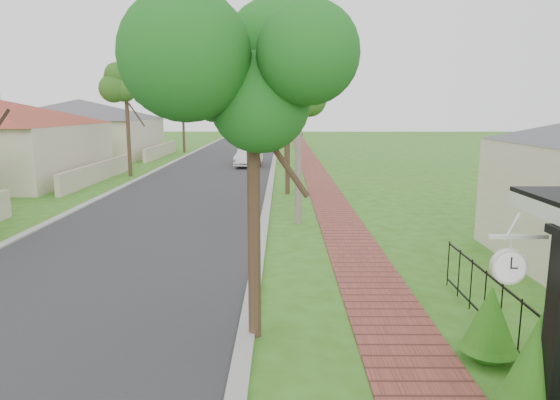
% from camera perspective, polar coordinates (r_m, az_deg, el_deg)
% --- Properties ---
extents(ground, '(160.00, 160.00, 0.00)m').
position_cam_1_polar(ground, '(7.64, -9.90, -19.86)').
color(ground, '#376317').
rests_on(ground, ground).
extents(road, '(7.00, 120.00, 0.02)m').
position_cam_1_polar(road, '(27.10, -8.79, 2.13)').
color(road, '#28282B').
rests_on(road, ground).
extents(kerb_right, '(0.30, 120.00, 0.10)m').
position_cam_1_polar(kerb_right, '(26.77, -1.04, 2.15)').
color(kerb_right, '#9E9E99').
rests_on(kerb_right, ground).
extents(kerb_left, '(0.30, 120.00, 0.10)m').
position_cam_1_polar(kerb_left, '(27.91, -16.21, 2.07)').
color(kerb_left, '#9E9E99').
rests_on(kerb_left, ground).
extents(sidewalk, '(1.50, 120.00, 0.03)m').
position_cam_1_polar(sidewalk, '(26.84, 4.52, 2.14)').
color(sidewalk, brown).
rests_on(sidewalk, ground).
extents(picket_fence, '(0.03, 8.02, 1.00)m').
position_cam_1_polar(picket_fence, '(8.13, 27.77, -14.78)').
color(picket_fence, black).
rests_on(picket_fence, ground).
extents(street_trees, '(10.70, 37.65, 5.89)m').
position_cam_1_polar(street_trees, '(33.60, -6.94, 11.50)').
color(street_trees, '#382619').
rests_on(street_trees, ground).
extents(far_house_grey, '(15.56, 15.56, 4.60)m').
position_cam_1_polar(far_house_grey, '(43.65, -21.76, 7.69)').
color(far_house_grey, beige).
rests_on(far_house_grey, ground).
extents(parked_car_red, '(1.70, 4.00, 1.35)m').
position_cam_1_polar(parked_car_red, '(34.45, -3.51, 5.10)').
color(parked_car_red, maroon).
rests_on(parked_car_red, ground).
extents(parked_car_white, '(1.75, 4.06, 1.30)m').
position_cam_1_polar(parked_car_white, '(33.71, -3.59, 4.94)').
color(parked_car_white, silver).
rests_on(parked_car_white, ground).
extents(near_tree, '(2.06, 2.06, 5.29)m').
position_cam_1_polar(near_tree, '(8.01, -3.15, 13.10)').
color(near_tree, '#382619').
rests_on(near_tree, ground).
extents(utility_pole, '(1.20, 0.24, 7.86)m').
position_cam_1_polar(utility_pole, '(16.50, 2.15, 10.93)').
color(utility_pole, slate).
rests_on(utility_pole, ground).
extents(station_clock, '(0.73, 0.13, 0.62)m').
position_cam_1_polar(station_clock, '(6.78, 24.73, -6.68)').
color(station_clock, silver).
rests_on(station_clock, ground).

